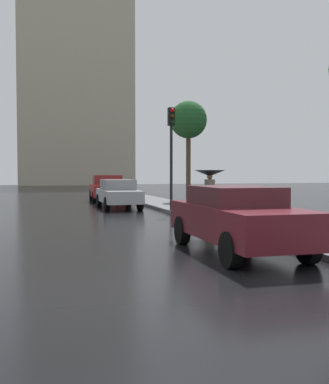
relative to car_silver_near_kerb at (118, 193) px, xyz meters
The scene contains 8 objects.
ground 15.92m from the car_silver_near_kerb, 98.84° to the right, with size 120.00×120.00×0.00m, color black.
car_silver_near_kerb is the anchor object (origin of this frame).
car_maroon_far_ahead 12.85m from the car_silver_near_kerb, 88.46° to the right, with size 1.83×4.52×1.42m.
car_red_behind_camera 5.13m from the car_silver_near_kerb, 87.46° to the left, with size 2.03×3.92×1.56m.
pedestrian_with_umbrella_near 6.65m from the car_silver_near_kerb, 69.89° to the right, with size 1.11×1.11×1.67m.
traffic_light 4.31m from the car_silver_near_kerb, 61.24° to the right, with size 0.26×0.39×4.29m.
street_tree_mid 6.84m from the car_silver_near_kerb, 35.15° to the left, with size 2.11×2.11×5.75m.
distant_tower 46.57m from the car_silver_near_kerb, 87.79° to the left, with size 15.18×9.53×35.88m.
Camera 1 is at (-1.39, -6.37, 1.73)m, focal length 43.85 mm.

